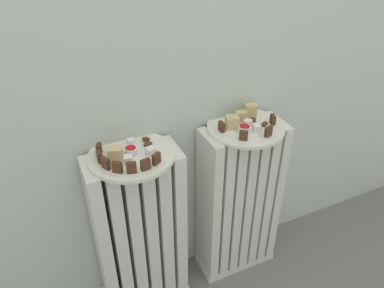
# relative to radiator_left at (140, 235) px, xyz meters

# --- Properties ---
(radiator_left) EXTENTS (0.31, 0.14, 0.66)m
(radiator_left) POSITION_rel_radiator_left_xyz_m (0.00, 0.00, 0.00)
(radiator_left) COLOR silver
(radiator_left) RESTS_ON ground_plane
(radiator_right) EXTENTS (0.31, 0.14, 0.66)m
(radiator_right) POSITION_rel_radiator_left_xyz_m (0.40, 0.00, 0.00)
(radiator_right) COLOR silver
(radiator_right) RESTS_ON ground_plane
(plate_left) EXTENTS (0.26, 0.26, 0.01)m
(plate_left) POSITION_rel_radiator_left_xyz_m (0.00, 0.00, 0.34)
(plate_left) COLOR silver
(plate_left) RESTS_ON radiator_left
(plate_right) EXTENTS (0.26, 0.26, 0.01)m
(plate_right) POSITION_rel_radiator_left_xyz_m (0.40, 0.00, 0.34)
(plate_right) COLOR silver
(plate_right) RESTS_ON radiator_right
(dark_cake_slice_left_0) EXTENTS (0.02, 0.03, 0.03)m
(dark_cake_slice_left_0) POSITION_rel_radiator_left_xyz_m (-0.09, 0.04, 0.36)
(dark_cake_slice_left_0) COLOR #472B19
(dark_cake_slice_left_0) RESTS_ON plate_left
(dark_cake_slice_left_1) EXTENTS (0.01, 0.03, 0.03)m
(dark_cake_slice_left_1) POSITION_rel_radiator_left_xyz_m (-0.09, -0.00, 0.36)
(dark_cake_slice_left_1) COLOR #472B19
(dark_cake_slice_left_1) RESTS_ON plate_left
(dark_cake_slice_left_2) EXTENTS (0.02, 0.03, 0.03)m
(dark_cake_slice_left_2) POSITION_rel_radiator_left_xyz_m (-0.09, -0.04, 0.36)
(dark_cake_slice_left_2) COLOR #472B19
(dark_cake_slice_left_2) RESTS_ON plate_left
(dark_cake_slice_left_3) EXTENTS (0.03, 0.03, 0.03)m
(dark_cake_slice_left_3) POSITION_rel_radiator_left_xyz_m (-0.06, -0.07, 0.36)
(dark_cake_slice_left_3) COLOR #472B19
(dark_cake_slice_left_3) RESTS_ON plate_left
(dark_cake_slice_left_4) EXTENTS (0.03, 0.02, 0.03)m
(dark_cake_slice_left_4) POSITION_rel_radiator_left_xyz_m (-0.03, -0.09, 0.36)
(dark_cake_slice_left_4) COLOR #472B19
(dark_cake_slice_left_4) RESTS_ON plate_left
(dark_cake_slice_left_5) EXTENTS (0.03, 0.02, 0.03)m
(dark_cake_slice_left_5) POSITION_rel_radiator_left_xyz_m (0.01, -0.09, 0.36)
(dark_cake_slice_left_5) COLOR #472B19
(dark_cake_slice_left_5) RESTS_ON plate_left
(dark_cake_slice_left_6) EXTENTS (0.03, 0.03, 0.03)m
(dark_cake_slice_left_6) POSITION_rel_radiator_left_xyz_m (0.05, -0.08, 0.36)
(dark_cake_slice_left_6) COLOR #472B19
(dark_cake_slice_left_6) RESTS_ON plate_left
(marble_cake_slice_left_0) EXTENTS (0.05, 0.05, 0.04)m
(marble_cake_slice_left_0) POSITION_rel_radiator_left_xyz_m (-0.05, -0.01, 0.37)
(marble_cake_slice_left_0) COLOR tan
(marble_cake_slice_left_0) RESTS_ON plate_left
(turkish_delight_left_0) EXTENTS (0.03, 0.03, 0.02)m
(turkish_delight_left_0) POSITION_rel_radiator_left_xyz_m (0.05, -0.03, 0.36)
(turkish_delight_left_0) COLOR white
(turkish_delight_left_0) RESTS_ON plate_left
(turkish_delight_left_1) EXTENTS (0.03, 0.03, 0.02)m
(turkish_delight_left_1) POSITION_rel_radiator_left_xyz_m (-0.02, -0.04, 0.36)
(turkish_delight_left_1) COLOR white
(turkish_delight_left_1) RESTS_ON plate_left
(turkish_delight_left_2) EXTENTS (0.02, 0.02, 0.02)m
(turkish_delight_left_2) POSITION_rel_radiator_left_xyz_m (0.01, 0.05, 0.36)
(turkish_delight_left_2) COLOR white
(turkish_delight_left_2) RESTS_ON plate_left
(medjool_date_left_0) EXTENTS (0.03, 0.03, 0.02)m
(medjool_date_left_0) POSITION_rel_radiator_left_xyz_m (0.06, 0.05, 0.35)
(medjool_date_left_0) COLOR #4C2814
(medjool_date_left_0) RESTS_ON plate_left
(medjool_date_left_1) EXTENTS (0.03, 0.02, 0.01)m
(medjool_date_left_1) POSITION_rel_radiator_left_xyz_m (0.06, 0.02, 0.35)
(medjool_date_left_1) COLOR #4C2814
(medjool_date_left_1) RESTS_ON plate_left
(medjool_date_left_2) EXTENTS (0.02, 0.03, 0.01)m
(medjool_date_left_2) POSITION_rel_radiator_left_xyz_m (-0.05, 0.03, 0.35)
(medjool_date_left_2) COLOR #4C2814
(medjool_date_left_2) RESTS_ON plate_left
(jam_bowl_left) EXTENTS (0.04, 0.04, 0.02)m
(jam_bowl_left) POSITION_rel_radiator_left_xyz_m (-0.00, -0.00, 0.36)
(jam_bowl_left) COLOR white
(jam_bowl_left) RESTS_ON plate_left
(dark_cake_slice_right_0) EXTENTS (0.01, 0.03, 0.03)m
(dark_cake_slice_right_0) POSITION_rel_radiator_left_xyz_m (0.31, 0.00, 0.36)
(dark_cake_slice_right_0) COLOR #472B19
(dark_cake_slice_right_0) RESTS_ON plate_right
(dark_cake_slice_right_1) EXTENTS (0.03, 0.03, 0.03)m
(dark_cake_slice_right_1) POSITION_rel_radiator_left_xyz_m (0.35, -0.07, 0.36)
(dark_cake_slice_right_1) COLOR #472B19
(dark_cake_slice_right_1) RESTS_ON plate_right
(dark_cake_slice_right_2) EXTENTS (0.03, 0.02, 0.03)m
(dark_cake_slice_right_2) POSITION_rel_radiator_left_xyz_m (0.43, -0.09, 0.36)
(dark_cake_slice_right_2) COLOR #472B19
(dark_cake_slice_right_2) RESTS_ON plate_right
(dark_cake_slice_right_3) EXTENTS (0.02, 0.03, 0.03)m
(dark_cake_slice_right_3) POSITION_rel_radiator_left_xyz_m (0.49, -0.03, 0.36)
(dark_cake_slice_right_3) COLOR #472B19
(dark_cake_slice_right_3) RESTS_ON plate_right
(marble_cake_slice_right_0) EXTENTS (0.05, 0.04, 0.04)m
(marble_cake_slice_right_0) POSITION_rel_radiator_left_xyz_m (0.40, 0.03, 0.36)
(marble_cake_slice_right_0) COLOR tan
(marble_cake_slice_right_0) RESTS_ON plate_right
(marble_cake_slice_right_1) EXTENTS (0.05, 0.05, 0.04)m
(marble_cake_slice_right_1) POSITION_rel_radiator_left_xyz_m (0.35, 0.01, 0.37)
(marble_cake_slice_right_1) COLOR tan
(marble_cake_slice_right_1) RESTS_ON plate_right
(marble_cake_slice_right_2) EXTENTS (0.04, 0.03, 0.05)m
(marble_cake_slice_right_2) POSITION_rel_radiator_left_xyz_m (0.45, 0.05, 0.37)
(marble_cake_slice_right_2) COLOR tan
(marble_cake_slice_right_2) RESTS_ON plate_right
(turkish_delight_right_0) EXTENTS (0.03, 0.03, 0.02)m
(turkish_delight_right_0) POSITION_rel_radiator_left_xyz_m (0.40, -0.01, 0.36)
(turkish_delight_right_0) COLOR white
(turkish_delight_right_0) RESTS_ON plate_right
(turkish_delight_right_1) EXTENTS (0.03, 0.03, 0.02)m
(turkish_delight_right_1) POSITION_rel_radiator_left_xyz_m (0.41, -0.05, 0.36)
(turkish_delight_right_1) COLOR white
(turkish_delight_right_1) RESTS_ON plate_right
(medjool_date_right_0) EXTENTS (0.02, 0.03, 0.02)m
(medjool_date_right_0) POSITION_rel_radiator_left_xyz_m (0.37, 0.05, 0.35)
(medjool_date_right_0) COLOR #4C2814
(medjool_date_right_0) RESTS_ON plate_right
(medjool_date_right_1) EXTENTS (0.03, 0.03, 0.02)m
(medjool_date_right_1) POSITION_rel_radiator_left_xyz_m (0.46, -0.03, 0.35)
(medjool_date_right_1) COLOR #4C2814
(medjool_date_right_1) RESTS_ON plate_right
(medjool_date_right_2) EXTENTS (0.03, 0.03, 0.01)m
(medjool_date_right_2) POSITION_rel_radiator_left_xyz_m (0.44, 0.01, 0.35)
(medjool_date_right_2) COLOR #4C2814
(medjool_date_right_2) RESTS_ON plate_right
(jam_bowl_right) EXTENTS (0.04, 0.04, 0.02)m
(jam_bowl_right) POSITION_rel_radiator_left_xyz_m (0.38, -0.03, 0.36)
(jam_bowl_right) COLOR white
(jam_bowl_right) RESTS_ON plate_right
(fork) EXTENTS (0.04, 0.09, 0.00)m
(fork) POSITION_rel_radiator_left_xyz_m (0.43, -0.03, 0.35)
(fork) COLOR silver
(fork) RESTS_ON plate_right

